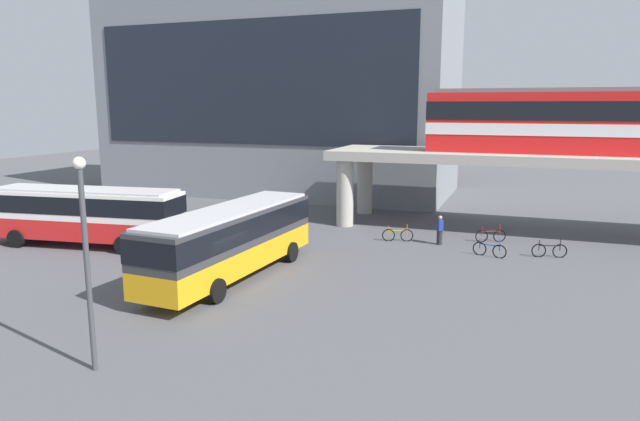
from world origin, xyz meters
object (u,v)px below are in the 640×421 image
Objects in this scene: train at (618,121)px; bicycle_blue at (489,250)px; bicycle_black at (549,251)px; station_building at (282,95)px; bus_secondary at (85,211)px; pedestrian_at_kerb at (440,231)px; bicycle_orange at (398,235)px; bus_main at (231,235)px; bicycle_red at (491,236)px.

bicycle_blue is (-6.30, -7.11, -6.50)m from train.
station_building is at bearing 142.97° from bicycle_black.
train is 1.91× the size of bus_secondary.
train is 13.01× the size of pedestrian_at_kerb.
station_building is at bearing 131.62° from bicycle_orange.
bus_main reaches higher than bicycle_red.
bicycle_orange is (-11.50, -5.42, -6.50)m from train.
station_building is at bearing 136.04° from pedestrian_at_kerb.
bus_main is at bearing -71.04° from station_building.
bicycle_black is 1.00× the size of bicycle_blue.
bus_main is 12.47m from pedestrian_at_kerb.
bicycle_black is (24.21, 6.23, -1.63)m from bus_secondary.
bicycle_blue is 1.05× the size of bicycle_red.
train is 12.44× the size of bicycle_orange.
station_building reaches higher than bus_main.
bus_secondary reaches higher than bicycle_red.
bicycle_red is at bearing 92.59° from bicycle_blue.
train is 30.66m from bus_secondary.
station_building is 2.67× the size of bus_secondary.
bicycle_blue and bicycle_red have the same top height.
bus_main is 6.74× the size of bicycle_red.
bicycle_red is at bearing 46.70° from bus_main.
bus_main is at bearing -129.62° from pedestrian_at_kerb.
station_building is at bearing 157.43° from train.
bus_main is at bearing -147.31° from bicycle_black.
station_building reaches higher than train.
bus_main is 6.74× the size of pedestrian_at_kerb.
bus_secondary reaches higher than bicycle_black.
train is at bearing 24.25° from bus_secondary.
bicycle_orange and bicycle_red have the same top height.
train is at bearing 30.63° from pedestrian_at_kerb.
bus_main reaches higher than bicycle_black.
bus_secondary is (-10.57, 2.53, 0.00)m from bus_main.
station_building reaches higher than bicycle_orange.
station_building is at bearing 143.27° from bicycle_red.
station_building is 27.99m from bus_main.
bicycle_orange is at bearing -161.56° from bicycle_red.
pedestrian_at_kerb is at bearing -43.96° from station_building.
bicycle_blue is (21.30, 5.32, -1.63)m from bus_secondary.
bicycle_orange is (5.53, 9.54, -1.63)m from bus_main.
bicycle_orange is at bearing 174.46° from bicycle_black.
station_building is 29.34m from bicycle_black.
bicycle_blue is (5.20, -1.69, 0.00)m from bicycle_orange.
bicycle_blue is at bearing -131.54° from train.
pedestrian_at_kerb is at bearing -149.37° from train.
bus_main is at bearing -120.09° from bicycle_orange.
bus_secondary is at bearing -157.64° from bicycle_red.
bus_secondary is 25.06m from bicycle_black.
train reaches higher than bicycle_red.
station_building reaches higher than bicycle_black.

